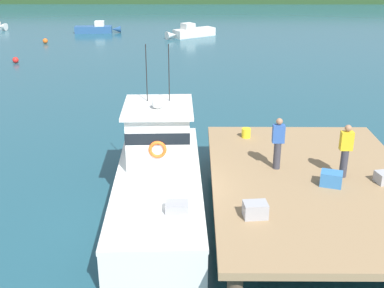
% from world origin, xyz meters
% --- Properties ---
extents(ground_plane, '(200.00, 200.00, 0.00)m').
position_xyz_m(ground_plane, '(0.00, 0.00, 0.00)').
color(ground_plane, '#1E4C5B').
extents(dock, '(6.00, 9.00, 1.20)m').
position_xyz_m(dock, '(4.80, 0.00, 1.07)').
color(dock, '#4C3D2D').
rests_on(dock, ground).
extents(main_fishing_boat, '(2.85, 9.86, 4.80)m').
position_xyz_m(main_fishing_boat, '(0.18, 0.82, 1.01)').
color(main_fishing_boat, silver).
rests_on(main_fishing_boat, ground).
extents(crate_stack_mid_dock, '(0.64, 0.50, 0.40)m').
position_xyz_m(crate_stack_mid_dock, '(2.83, -2.17, 1.40)').
color(crate_stack_mid_dock, '#9E9EA3').
rests_on(crate_stack_mid_dock, dock).
extents(crate_single_by_cleat, '(0.71, 0.61, 0.41)m').
position_xyz_m(crate_single_by_cleat, '(5.20, -0.39, 1.41)').
color(crate_single_by_cleat, '#3370B2').
rests_on(crate_single_by_cleat, dock).
extents(bait_bucket, '(0.32, 0.32, 0.34)m').
position_xyz_m(bait_bucket, '(3.13, 3.41, 1.37)').
color(bait_bucket, yellow).
rests_on(bait_bucket, dock).
extents(deckhand_by_the_boat, '(0.36, 0.22, 1.63)m').
position_xyz_m(deckhand_by_the_boat, '(5.69, 0.20, 2.06)').
color(deckhand_by_the_boat, '#383842').
rests_on(deckhand_by_the_boat, dock).
extents(deckhand_further_back, '(0.36, 0.22, 1.63)m').
position_xyz_m(deckhand_further_back, '(3.81, 0.77, 2.06)').
color(deckhand_further_back, '#383842').
rests_on(deckhand_further_back, dock).
extents(moored_boat_outer_mooring, '(4.53, 3.55, 1.23)m').
position_xyz_m(moored_boat_outer_mooring, '(0.92, 31.46, 0.42)').
color(moored_boat_outer_mooring, silver).
rests_on(moored_boat_outer_mooring, ground).
extents(moored_boat_near_channel, '(4.31, 1.38, 1.08)m').
position_xyz_m(moored_boat_near_channel, '(-7.96, 33.65, 0.37)').
color(moored_boat_near_channel, '#285184').
rests_on(moored_boat_near_channel, ground).
extents(mooring_buoy_spare_mooring, '(0.42, 0.42, 0.42)m').
position_xyz_m(mooring_buoy_spare_mooring, '(-11.21, 20.76, 0.21)').
color(mooring_buoy_spare_mooring, red).
rests_on(mooring_buoy_spare_mooring, ground).
extents(mooring_buoy_outer, '(0.42, 0.42, 0.42)m').
position_xyz_m(mooring_buoy_outer, '(-11.25, 28.16, 0.21)').
color(mooring_buoy_outer, '#EA5B19').
rests_on(mooring_buoy_outer, ground).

